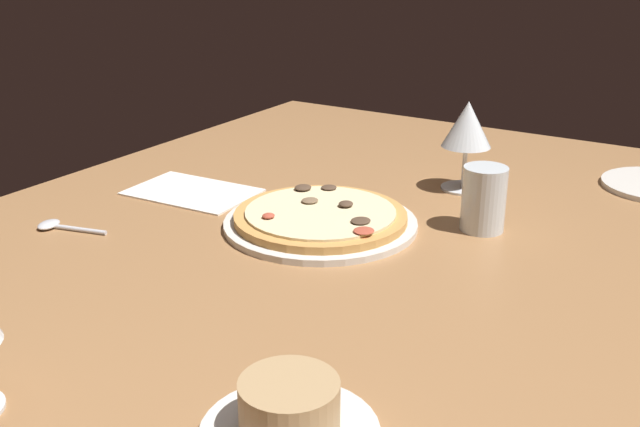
{
  "coord_description": "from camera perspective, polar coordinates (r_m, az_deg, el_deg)",
  "views": [
    {
      "loc": [
        85.17,
        53.06,
        46.27
      ],
      "look_at": [
        -2.02,
        -1.18,
        7.0
      ],
      "focal_mm": 42.05,
      "sensor_mm": 36.0,
      "label": 1
    }
  ],
  "objects": [
    {
      "name": "water_glass",
      "position": [
        1.13,
        12.33,
        0.82
      ],
      "size": [
        6.54,
        6.54,
        9.75
      ],
      "color": "silver",
      "rests_on": "dining_table"
    },
    {
      "name": "wine_glass_near",
      "position": [
        1.29,
        11.14,
        6.48
      ],
      "size": [
        8.36,
        8.36,
        15.41
      ],
      "color": "silver",
      "rests_on": "dining_table"
    },
    {
      "name": "pizza_main",
      "position": [
        1.13,
        0.04,
        -0.42
      ],
      "size": [
        29.24,
        29.24,
        3.4
      ],
      "color": "silver",
      "rests_on": "dining_table"
    },
    {
      "name": "dining_table",
      "position": [
        1.1,
        -0.04,
        -2.88
      ],
      "size": [
        150.0,
        110.0,
        4.0
      ],
      "primitive_type": "cube",
      "color": "#996B42",
      "rests_on": "ground"
    },
    {
      "name": "paper_menu",
      "position": [
        1.29,
        -9.7,
        1.63
      ],
      "size": [
        14.96,
        21.63,
        0.3
      ],
      "primitive_type": "cube",
      "rotation": [
        0.0,
        0.0,
        0.05
      ],
      "color": "white",
      "rests_on": "dining_table"
    },
    {
      "name": "spoon",
      "position": [
        1.19,
        -19.37,
        -0.89
      ],
      "size": [
        5.04,
        11.51,
        1.0
      ],
      "color": "silver",
      "rests_on": "dining_table"
    },
    {
      "name": "ramekin_on_saucer",
      "position": [
        0.68,
        -2.34,
        -15.14
      ],
      "size": [
        16.19,
        16.19,
        5.7
      ],
      "color": "silver",
      "rests_on": "dining_table"
    }
  ]
}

